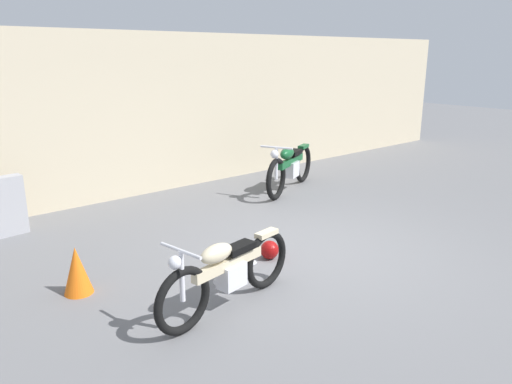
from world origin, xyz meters
TOP-DOWN VIEW (x-y plane):
  - ground_plane at (0.00, 0.00)m, footprint 40.00×40.00m
  - building_wall at (0.00, 4.23)m, footprint 18.00×0.30m
  - helmet at (-0.64, 0.26)m, footprint 0.24×0.24m
  - traffic_cone at (-2.92, 0.92)m, footprint 0.32×0.32m
  - motorcycle_green at (1.87, 2.50)m, footprint 2.05×1.10m
  - motorcycle_cream at (-1.84, -0.43)m, footprint 1.92×0.61m

SIDE VIEW (x-z plane):
  - ground_plane at x=0.00m, z-range 0.00..0.00m
  - helmet at x=-0.64m, z-range 0.00..0.24m
  - traffic_cone at x=-2.92m, z-range 0.00..0.55m
  - motorcycle_cream at x=-1.84m, z-range -0.02..0.85m
  - motorcycle_green at x=1.87m, z-range -0.02..0.97m
  - building_wall at x=0.00m, z-range 0.00..2.99m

